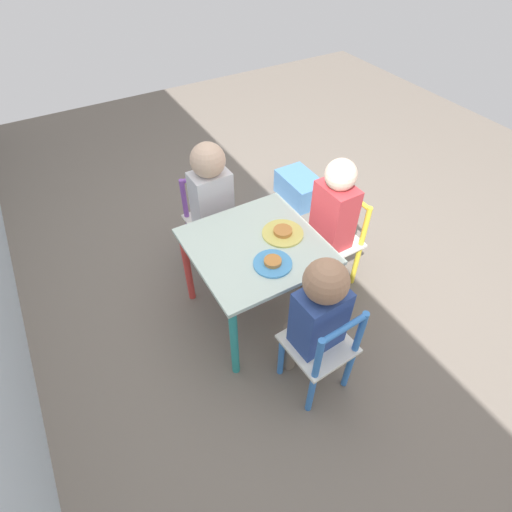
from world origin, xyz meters
TOP-DOWN VIEW (x-y plane):
  - ground_plane at (0.00, 0.00)m, footprint 6.00×6.00m
  - kids_table at (0.00, 0.00)m, footprint 0.58×0.58m
  - chair_blue at (-0.49, -0.03)m, footprint 0.28×0.28m
  - chair_yellow at (0.01, -0.49)m, footprint 0.26×0.26m
  - chair_purple at (0.49, 0.01)m, footprint 0.27×0.27m
  - child_left at (-0.43, -0.03)m, footprint 0.22×0.21m
  - child_front at (0.01, -0.43)m, footprint 0.20×0.21m
  - child_right at (0.43, 0.01)m, footprint 0.22×0.20m
  - plate_left at (-0.14, 0.00)m, footprint 0.17×0.17m
  - plate_front at (-0.00, -0.14)m, footprint 0.19×0.19m
  - storage_bin at (0.72, -0.77)m, footprint 0.34×0.22m

SIDE VIEW (x-z plane):
  - ground_plane at x=0.00m, z-range 0.00..0.00m
  - storage_bin at x=0.72m, z-range 0.00..0.18m
  - chair_blue at x=-0.49m, z-range 0.00..0.54m
  - chair_yellow at x=0.01m, z-range 0.00..0.54m
  - chair_purple at x=0.49m, z-range 0.00..0.54m
  - kids_table at x=0.00m, z-range 0.17..0.66m
  - child_left at x=-0.43m, z-range 0.08..0.83m
  - child_front at x=0.01m, z-range 0.07..0.85m
  - child_right at x=0.43m, z-range 0.09..0.87m
  - plate_left at x=-0.14m, z-range 0.48..0.51m
  - plate_front at x=0.00m, z-range 0.48..0.51m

